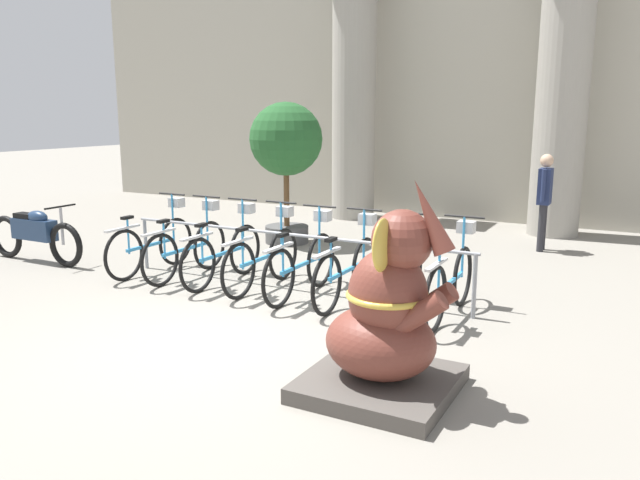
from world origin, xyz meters
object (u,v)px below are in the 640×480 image
person_pedestrian (544,194)px  motorcycle (35,233)px  bicycle_4 (302,263)px  elephant_statue (386,322)px  bicycle_2 (224,252)px  potted_tree (286,147)px  bicycle_0 (153,243)px  bicycle_7 (451,281)px  bicycle_6 (397,275)px  bicycle_3 (263,257)px  bicycle_5 (348,269)px  bicycle_1 (188,247)px

person_pedestrian → motorcycle: bearing=-146.1°
bicycle_4 → elephant_statue: 2.90m
bicycle_2 → potted_tree: size_ratio=0.72×
bicycle_0 → potted_tree: (0.64, 2.72, 1.27)m
bicycle_7 → bicycle_6: bearing=-175.3°
bicycle_3 → bicycle_5: bearing=-2.2°
bicycle_0 → potted_tree: potted_tree is taller
bicycle_2 → bicycle_5: bearing=-1.2°
bicycle_5 → bicycle_6: size_ratio=1.00×
bicycle_5 → bicycle_0: bearing=179.7°
bicycle_1 → bicycle_3: 1.27m
motorcycle → potted_tree: (2.68, 3.13, 1.25)m
person_pedestrian → potted_tree: (-4.14, -1.46, 0.73)m
bicycle_0 → bicycle_5: size_ratio=1.00×
bicycle_3 → bicycle_7: 2.53m
bicycle_3 → motorcycle: (-3.93, -0.44, 0.03)m
elephant_statue → motorcycle: elephant_statue is taller
bicycle_4 → bicycle_7: 1.90m
bicycle_1 → bicycle_7: 3.80m
bicycle_7 → motorcycle: bicycle_7 is taller
bicycle_7 → motorcycle: 6.48m
bicycle_7 → person_pedestrian: size_ratio=1.10×
bicycle_0 → bicycle_2: size_ratio=1.00×
bicycle_5 → bicycle_4: bearing=-178.0°
bicycle_3 → potted_tree: bearing=115.1°
bicycle_6 → person_pedestrian: (0.98, 4.20, 0.54)m
bicycle_0 → person_pedestrian: size_ratio=1.10×
bicycle_6 → potted_tree: size_ratio=0.72×
bicycle_4 → elephant_statue: size_ratio=0.98×
bicycle_2 → bicycle_6: 2.53m
potted_tree → motorcycle: bearing=-130.6°
bicycle_2 → bicycle_7: same height
bicycle_0 → bicycle_5: same height
elephant_statue → motorcycle: bearing=165.2°
bicycle_2 → elephant_statue: (3.26, -2.17, 0.19)m
bicycle_1 → bicycle_5: size_ratio=1.00×
bicycle_5 → person_pedestrian: bearing=68.9°
bicycle_0 → bicycle_5: (3.17, -0.01, 0.00)m
bicycle_2 → person_pedestrian: 5.47m
bicycle_3 → bicycle_6: size_ratio=1.00×
motorcycle → elephant_statue: bearing=-14.8°
bicycle_3 → potted_tree: 3.23m
bicycle_0 → bicycle_2: same height
motorcycle → bicycle_2: bearing=7.4°
bicycle_0 → motorcycle: (-2.03, -0.40, 0.03)m
bicycle_3 → bicycle_7: size_ratio=1.00×
bicycle_2 → bicycle_4: (1.27, -0.06, 0.00)m
bicycle_7 → potted_tree: bearing=144.7°
bicycle_4 → bicycle_5: (0.63, 0.02, 0.00)m
elephant_statue → bicycle_5: bearing=122.6°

